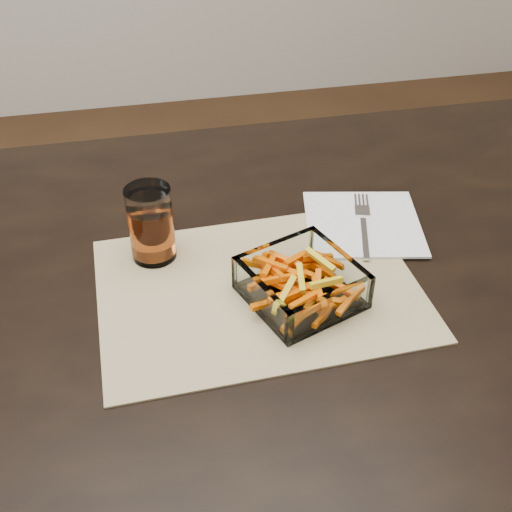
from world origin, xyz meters
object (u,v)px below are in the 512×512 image
at_px(glass_bowl, 301,285).
at_px(tumbler, 151,226).
at_px(dining_table, 231,310).
at_px(fork, 363,222).

distance_m(glass_bowl, tumbler, 0.24).
distance_m(dining_table, fork, 0.25).
bearing_deg(tumbler, dining_table, -24.20).
bearing_deg(glass_bowl, fork, 45.57).
distance_m(dining_table, tumbler, 0.19).
height_order(dining_table, glass_bowl, glass_bowl).
bearing_deg(fork, dining_table, -149.46).
bearing_deg(fork, tumbler, -161.85).
xyz_separation_m(tumbler, fork, (0.33, 0.01, -0.05)).
relative_size(dining_table, glass_bowl, 8.93).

